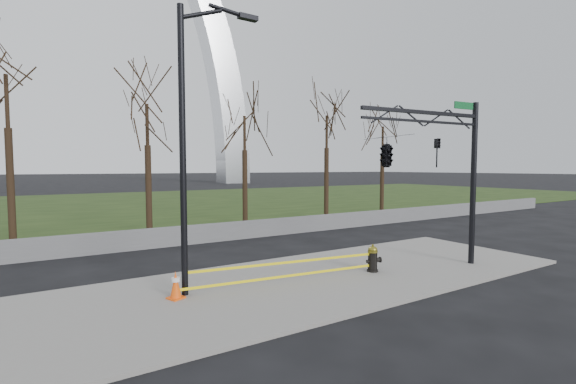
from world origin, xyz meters
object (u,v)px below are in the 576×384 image
traffic_cone (176,285)px  traffic_signal_mast (405,152)px  fire_hydrant (373,259)px  street_light (191,129)px

traffic_cone → traffic_signal_mast: size_ratio=0.12×
fire_hydrant → street_light: street_light is taller
fire_hydrant → traffic_cone: 6.55m
fire_hydrant → traffic_signal_mast: size_ratio=0.16×
fire_hydrant → street_light: size_ratio=0.11×
traffic_cone → traffic_signal_mast: (7.21, -1.48, 3.67)m
traffic_cone → fire_hydrant: bearing=-7.0°
fire_hydrant → street_light: bearing=-171.8°
fire_hydrant → traffic_cone: fire_hydrant is taller
traffic_cone → street_light: 4.26m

